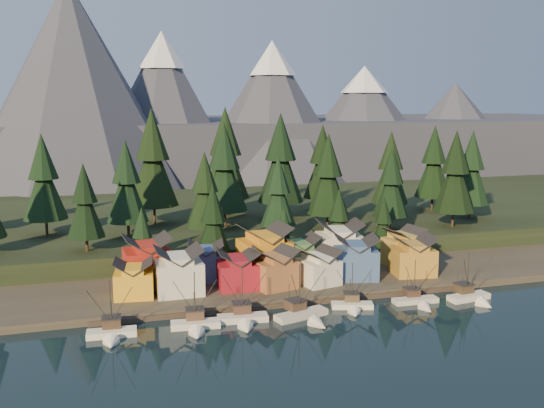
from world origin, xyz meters
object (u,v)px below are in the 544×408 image
object	(u,v)px
house_back_1	(206,260)
boat_4	(353,300)
boat_0	(111,326)
house_front_0	(134,278)
boat_2	(243,312)
boat_6	(473,291)
boat_5	(418,296)
boat_1	(196,317)
boat_3	(305,309)
house_back_0	(147,259)
house_front_1	(179,269)

from	to	relation	value
house_back_1	boat_4	bearing A→B (deg)	-33.34
boat_0	house_front_0	world-z (taller)	boat_0
boat_2	house_back_1	bearing A→B (deg)	101.99
boat_4	boat_6	xyz separation A→B (m)	(25.31, -2.34, 0.24)
boat_4	boat_5	xyz separation A→B (m)	(13.66, -1.00, -0.18)
boat_2	boat_6	world-z (taller)	boat_2
house_front_0	boat_6	bearing A→B (deg)	-8.03
boat_1	boat_5	world-z (taller)	boat_1
boat_1	boat_3	size ratio (longest dim) A/B	0.96
boat_0	boat_6	world-z (taller)	boat_6
house_back_1	boat_1	bearing A→B (deg)	-95.35
boat_0	house_back_0	size ratio (longest dim) A/B	1.06
boat_1	boat_5	distance (m)	44.79
house_front_0	boat_2	bearing A→B (deg)	-34.93
boat_5	house_front_1	distance (m)	48.40
boat_3	boat_6	xyz separation A→B (m)	(36.12, 0.29, 0.16)
boat_5	boat_6	world-z (taller)	boat_6
boat_5	house_back_1	distance (m)	45.38
boat_6	boat_0	bearing A→B (deg)	171.96
house_back_1	house_front_0	bearing A→B (deg)	-145.71
boat_4	boat_0	bearing A→B (deg)	-161.40
boat_4	boat_2	bearing A→B (deg)	-160.42
house_back_0	house_front_1	bearing A→B (deg)	-62.64
house_back_0	house_front_0	bearing A→B (deg)	-116.89
boat_0	house_front_0	size ratio (longest dim) A/B	1.31
house_front_0	house_back_1	bearing A→B (deg)	32.07
boat_4	house_back_0	world-z (taller)	house_back_0
boat_2	house_back_0	size ratio (longest dim) A/B	1.11
boat_1	boat_3	xyz separation A→B (m)	(20.31, -0.92, -0.18)
boat_1	boat_4	size ratio (longest dim) A/B	1.12
house_back_0	house_back_1	xyz separation A→B (m)	(12.43, -1.04, -0.99)
house_front_1	house_back_1	bearing A→B (deg)	46.89
boat_6	house_back_0	world-z (taller)	house_back_0
house_front_0	house_back_1	distance (m)	17.50
boat_3	house_front_0	distance (m)	34.96
boat_2	boat_5	xyz separation A→B (m)	(35.89, 0.19, -0.46)
boat_0	boat_4	distance (m)	45.69
boat_6	house_front_0	distance (m)	68.33
house_front_0	house_front_1	distance (m)	8.96
boat_0	house_back_1	world-z (taller)	house_back_1
boat_6	house_front_1	size ratio (longest dim) A/B	1.18
boat_2	boat_3	distance (m)	11.51
boat_2	house_back_1	xyz separation A→B (m)	(-2.56, 23.92, 3.75)
boat_1	house_back_0	xyz separation A→B (m)	(-6.11, 25.48, 4.75)
boat_4	house_front_0	bearing A→B (deg)	175.87
boat_2	house_back_0	bearing A→B (deg)	126.88
boat_0	boat_1	world-z (taller)	boat_1
house_back_0	boat_3	bearing A→B (deg)	-49.98
house_back_0	house_back_1	size ratio (longest dim) A/B	1.18
house_front_0	house_back_1	size ratio (longest dim) A/B	0.96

